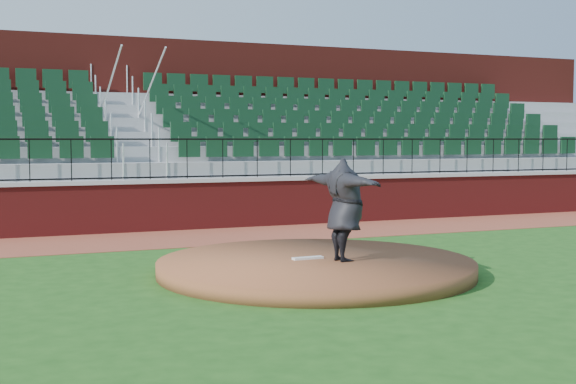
# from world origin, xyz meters

# --- Properties ---
(ground) EXTENTS (90.00, 90.00, 0.00)m
(ground) POSITION_xyz_m (0.00, 0.00, 0.00)
(ground) COLOR #1D4B15
(ground) RESTS_ON ground
(warning_track) EXTENTS (34.00, 3.20, 0.01)m
(warning_track) POSITION_xyz_m (0.00, 5.40, 0.01)
(warning_track) COLOR brown
(warning_track) RESTS_ON ground
(field_wall) EXTENTS (34.00, 0.35, 1.20)m
(field_wall) POSITION_xyz_m (0.00, 7.00, 0.60)
(field_wall) COLOR maroon
(field_wall) RESTS_ON ground
(wall_cap) EXTENTS (34.00, 0.45, 0.10)m
(wall_cap) POSITION_xyz_m (0.00, 7.00, 1.25)
(wall_cap) COLOR #B7B7B7
(wall_cap) RESTS_ON field_wall
(wall_railing) EXTENTS (34.00, 0.05, 1.00)m
(wall_railing) POSITION_xyz_m (0.00, 7.00, 1.80)
(wall_railing) COLOR black
(wall_railing) RESTS_ON wall_cap
(seating_stands) EXTENTS (34.00, 5.10, 4.60)m
(seating_stands) POSITION_xyz_m (0.00, 9.72, 2.30)
(seating_stands) COLOR gray
(seating_stands) RESTS_ON ground
(concourse_wall) EXTENTS (34.00, 0.50, 5.50)m
(concourse_wall) POSITION_xyz_m (0.00, 12.52, 2.75)
(concourse_wall) COLOR maroon
(concourse_wall) RESTS_ON ground
(pitchers_mound) EXTENTS (5.41, 5.41, 0.25)m
(pitchers_mound) POSITION_xyz_m (-0.15, -0.08, 0.12)
(pitchers_mound) COLOR brown
(pitchers_mound) RESTS_ON ground
(pitching_rubber) EXTENTS (0.55, 0.15, 0.04)m
(pitching_rubber) POSITION_xyz_m (-0.26, 0.01, 0.27)
(pitching_rubber) COLOR silver
(pitching_rubber) RESTS_ON pitchers_mound
(pitcher) EXTENTS (0.84, 2.19, 1.74)m
(pitcher) POSITION_xyz_m (0.22, -0.42, 1.12)
(pitcher) COLOR black
(pitcher) RESTS_ON pitchers_mound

